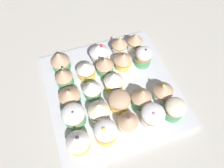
{
  "coord_description": "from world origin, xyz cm",
  "views": [
    {
      "loc": [
        31.21,
        -11.04,
        58.67
      ],
      "look_at": [
        0.0,
        0.0,
        4.2
      ],
      "focal_mm": 32.91,
      "sensor_mm": 36.0,
      "label": 1
    }
  ],
  "objects_px": {
    "cupcake_12": "(120,101)",
    "cupcake_19": "(143,56)",
    "cupcake_0": "(60,60)",
    "cupcake_13": "(129,121)",
    "cupcake_6": "(92,88)",
    "cupcake_10": "(104,65)",
    "cupcake_17": "(152,116)",
    "cupcake_20": "(163,91)",
    "cupcake_8": "(106,132)",
    "cupcake_14": "(119,45)",
    "cupcake_21": "(174,109)",
    "cupcake_3": "(74,116)",
    "cupcake_7": "(99,110)",
    "cupcake_4": "(78,141)",
    "cupcake_18": "(135,41)",
    "cupcake_1": "(64,77)",
    "cupcake_9": "(100,51)",
    "cupcake_11": "(114,80)",
    "cupcake_5": "(86,70)",
    "baking_tray": "(112,90)",
    "cupcake_16": "(141,96)",
    "cupcake_2": "(69,95)",
    "cupcake_15": "(123,60)"
  },
  "relations": [
    {
      "from": "cupcake_1",
      "to": "cupcake_13",
      "type": "bearing_deg",
      "value": 33.8
    },
    {
      "from": "baking_tray",
      "to": "cupcake_6",
      "type": "bearing_deg",
      "value": -93.03
    },
    {
      "from": "cupcake_0",
      "to": "cupcake_21",
      "type": "distance_m",
      "value": 0.39
    },
    {
      "from": "cupcake_9",
      "to": "cupcake_20",
      "type": "distance_m",
      "value": 0.25
    },
    {
      "from": "cupcake_12",
      "to": "cupcake_19",
      "type": "height_order",
      "value": "cupcake_19"
    },
    {
      "from": "cupcake_0",
      "to": "cupcake_10",
      "type": "relative_size",
      "value": 0.93
    },
    {
      "from": "cupcake_9",
      "to": "cupcake_7",
      "type": "bearing_deg",
      "value": -18.84
    },
    {
      "from": "baking_tray",
      "to": "cupcake_11",
      "type": "relative_size",
      "value": 5.64
    },
    {
      "from": "cupcake_10",
      "to": "cupcake_19",
      "type": "bearing_deg",
      "value": 86.32
    },
    {
      "from": "cupcake_7",
      "to": "cupcake_19",
      "type": "height_order",
      "value": "cupcake_19"
    },
    {
      "from": "cupcake_4",
      "to": "cupcake_18",
      "type": "distance_m",
      "value": 0.39
    },
    {
      "from": "cupcake_9",
      "to": "cupcake_13",
      "type": "xyz_separation_m",
      "value": [
        0.27,
        -0.0,
        -0.0
      ]
    },
    {
      "from": "cupcake_16",
      "to": "cupcake_14",
      "type": "bearing_deg",
      "value": 176.84
    },
    {
      "from": "cupcake_8",
      "to": "cupcake_19",
      "type": "height_order",
      "value": "cupcake_8"
    },
    {
      "from": "cupcake_13",
      "to": "cupcake_19",
      "type": "height_order",
      "value": "cupcake_19"
    },
    {
      "from": "baking_tray",
      "to": "cupcake_18",
      "type": "distance_m",
      "value": 0.2
    },
    {
      "from": "cupcake_0",
      "to": "cupcake_6",
      "type": "xyz_separation_m",
      "value": [
        0.13,
        0.07,
        -0.0
      ]
    },
    {
      "from": "cupcake_10",
      "to": "cupcake_20",
      "type": "xyz_separation_m",
      "value": [
        0.15,
        0.14,
        -0.01
      ]
    },
    {
      "from": "cupcake_0",
      "to": "cupcake_13",
      "type": "relative_size",
      "value": 1.05
    },
    {
      "from": "cupcake_0",
      "to": "cupcake_21",
      "type": "bearing_deg",
      "value": 44.22
    },
    {
      "from": "cupcake_17",
      "to": "cupcake_14",
      "type": "bearing_deg",
      "value": 178.66
    },
    {
      "from": "cupcake_1",
      "to": "cupcake_11",
      "type": "relative_size",
      "value": 1.01
    },
    {
      "from": "cupcake_0",
      "to": "cupcake_21",
      "type": "height_order",
      "value": "cupcake_0"
    },
    {
      "from": "baking_tray",
      "to": "cupcake_20",
      "type": "bearing_deg",
      "value": 61.04
    },
    {
      "from": "cupcake_15",
      "to": "cupcake_17",
      "type": "height_order",
      "value": "cupcake_17"
    },
    {
      "from": "cupcake_9",
      "to": "cupcake_13",
      "type": "relative_size",
      "value": 1.01
    },
    {
      "from": "cupcake_3",
      "to": "cupcake_14",
      "type": "relative_size",
      "value": 1.08
    },
    {
      "from": "cupcake_20",
      "to": "cupcake_11",
      "type": "bearing_deg",
      "value": -122.69
    },
    {
      "from": "cupcake_21",
      "to": "cupcake_2",
      "type": "bearing_deg",
      "value": -118.06
    },
    {
      "from": "cupcake_1",
      "to": "cupcake_4",
      "type": "relative_size",
      "value": 0.98
    },
    {
      "from": "cupcake_20",
      "to": "cupcake_8",
      "type": "bearing_deg",
      "value": -72.39
    },
    {
      "from": "cupcake_9",
      "to": "cupcake_18",
      "type": "distance_m",
      "value": 0.13
    },
    {
      "from": "cupcake_5",
      "to": "cupcake_4",
      "type": "bearing_deg",
      "value": -20.78
    },
    {
      "from": "cupcake_6",
      "to": "cupcake_2",
      "type": "bearing_deg",
      "value": -90.57
    },
    {
      "from": "cupcake_14",
      "to": "cupcake_18",
      "type": "xyz_separation_m",
      "value": [
        0.01,
        0.06,
        0.0
      ]
    },
    {
      "from": "cupcake_2",
      "to": "cupcake_19",
      "type": "relative_size",
      "value": 0.92
    },
    {
      "from": "cupcake_10",
      "to": "cupcake_17",
      "type": "distance_m",
      "value": 0.22
    },
    {
      "from": "cupcake_1",
      "to": "cupcake_3",
      "type": "bearing_deg",
      "value": -0.78
    },
    {
      "from": "cupcake_7",
      "to": "cupcake_12",
      "type": "xyz_separation_m",
      "value": [
        -0.01,
        0.07,
        -0.01
      ]
    },
    {
      "from": "cupcake_16",
      "to": "cupcake_19",
      "type": "height_order",
      "value": "cupcake_19"
    },
    {
      "from": "cupcake_9",
      "to": "cupcake_11",
      "type": "bearing_deg",
      "value": 1.52
    },
    {
      "from": "cupcake_5",
      "to": "cupcake_21",
      "type": "height_order",
      "value": "cupcake_21"
    },
    {
      "from": "baking_tray",
      "to": "cupcake_11",
      "type": "distance_m",
      "value": 0.04
    },
    {
      "from": "cupcake_9",
      "to": "cupcake_16",
      "type": "bearing_deg",
      "value": 16.32
    },
    {
      "from": "cupcake_3",
      "to": "cupcake_12",
      "type": "bearing_deg",
      "value": 91.48
    },
    {
      "from": "cupcake_4",
      "to": "cupcake_11",
      "type": "height_order",
      "value": "cupcake_4"
    },
    {
      "from": "cupcake_12",
      "to": "cupcake_17",
      "type": "distance_m",
      "value": 0.1
    },
    {
      "from": "cupcake_13",
      "to": "cupcake_14",
      "type": "relative_size",
      "value": 1.02
    },
    {
      "from": "cupcake_8",
      "to": "cupcake_21",
      "type": "relative_size",
      "value": 1.14
    },
    {
      "from": "cupcake_16",
      "to": "cupcake_20",
      "type": "bearing_deg",
      "value": 89.26
    }
  ]
}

